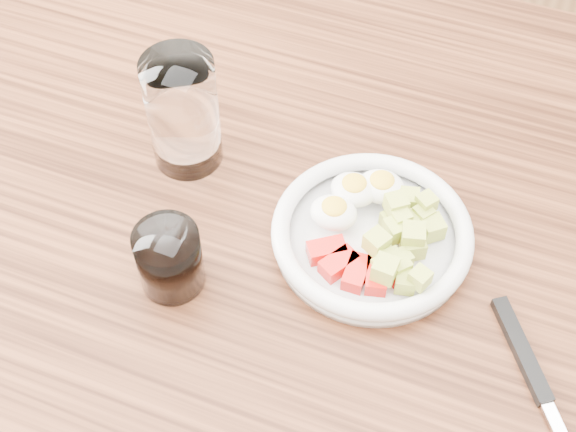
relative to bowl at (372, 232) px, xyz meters
name	(u,v)px	position (x,y,z in m)	size (l,w,h in m)	color
dining_table	(293,298)	(-0.07, -0.03, -0.12)	(1.50, 0.90, 0.77)	brown
bowl	(372,232)	(0.00, 0.00, 0.00)	(0.19, 0.19, 0.05)	silver
fork	(535,380)	(0.18, -0.09, -0.01)	(0.14, 0.19, 0.01)	black
water_glass	(183,113)	(-0.21, 0.04, 0.05)	(0.07, 0.07, 0.13)	white
coffee_glass	(169,259)	(-0.16, -0.11, 0.02)	(0.06, 0.06, 0.07)	white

